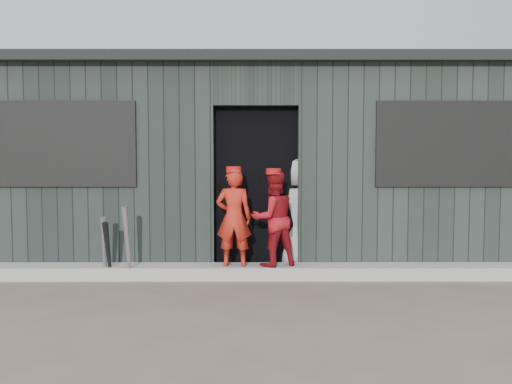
{
  "coord_description": "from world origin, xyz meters",
  "views": [
    {
      "loc": [
        -0.01,
        -4.68,
        1.45
      ],
      "look_at": [
        0.0,
        1.8,
        1.0
      ],
      "focal_mm": 40.0,
      "sensor_mm": 36.0,
      "label": 1
    }
  ],
  "objects_px": {
    "player_red_left": "(234,218)",
    "bat_right": "(108,251)",
    "player_red_right": "(273,218)",
    "bat_mid": "(127,244)",
    "player_grey_back": "(301,214)",
    "dugout": "(256,164)",
    "bat_left": "(104,248)"
  },
  "relations": [
    {
      "from": "player_red_left",
      "to": "bat_right",
      "type": "bearing_deg",
      "value": 6.94
    },
    {
      "from": "player_red_left",
      "to": "player_red_right",
      "type": "distance_m",
      "value": 0.45
    },
    {
      "from": "bat_mid",
      "to": "player_red_left",
      "type": "bearing_deg",
      "value": 8.43
    },
    {
      "from": "player_grey_back",
      "to": "dugout",
      "type": "xyz_separation_m",
      "value": [
        -0.55,
        1.25,
        0.59
      ]
    },
    {
      "from": "player_red_right",
      "to": "dugout",
      "type": "relative_size",
      "value": 0.13
    },
    {
      "from": "player_red_left",
      "to": "bat_mid",
      "type": "bearing_deg",
      "value": 10.15
    },
    {
      "from": "bat_left",
      "to": "dugout",
      "type": "bearing_deg",
      "value": 46.15
    },
    {
      "from": "player_red_left",
      "to": "dugout",
      "type": "bearing_deg",
      "value": -96.63
    },
    {
      "from": "bat_mid",
      "to": "player_red_left",
      "type": "distance_m",
      "value": 1.22
    },
    {
      "from": "player_grey_back",
      "to": "dugout",
      "type": "distance_m",
      "value": 1.49
    },
    {
      "from": "player_red_right",
      "to": "player_grey_back",
      "type": "relative_size",
      "value": 0.79
    },
    {
      "from": "bat_right",
      "to": "dugout",
      "type": "bearing_deg",
      "value": 48.08
    },
    {
      "from": "player_red_right",
      "to": "bat_left",
      "type": "bearing_deg",
      "value": -19.52
    },
    {
      "from": "player_red_left",
      "to": "player_grey_back",
      "type": "height_order",
      "value": "player_grey_back"
    },
    {
      "from": "player_red_right",
      "to": "player_grey_back",
      "type": "distance_m",
      "value": 0.57
    },
    {
      "from": "bat_left",
      "to": "bat_mid",
      "type": "xyz_separation_m",
      "value": [
        0.29,
        -0.11,
        0.07
      ]
    },
    {
      "from": "bat_left",
      "to": "bat_mid",
      "type": "height_order",
      "value": "bat_mid"
    },
    {
      "from": "player_red_left",
      "to": "player_grey_back",
      "type": "relative_size",
      "value": 0.8
    },
    {
      "from": "bat_mid",
      "to": "player_red_left",
      "type": "relative_size",
      "value": 0.78
    },
    {
      "from": "bat_left",
      "to": "player_red_right",
      "type": "height_order",
      "value": "player_red_right"
    },
    {
      "from": "bat_mid",
      "to": "dugout",
      "type": "relative_size",
      "value": 0.1
    },
    {
      "from": "dugout",
      "to": "bat_right",
      "type": "bearing_deg",
      "value": -131.92
    },
    {
      "from": "player_red_left",
      "to": "dugout",
      "type": "xyz_separation_m",
      "value": [
        0.25,
        1.72,
        0.58
      ]
    },
    {
      "from": "bat_right",
      "to": "player_red_right",
      "type": "bearing_deg",
      "value": 4.41
    },
    {
      "from": "dugout",
      "to": "bat_left",
      "type": "bearing_deg",
      "value": -133.85
    },
    {
      "from": "player_grey_back",
      "to": "bat_right",
      "type": "bearing_deg",
      "value": 5.26
    },
    {
      "from": "bat_mid",
      "to": "dugout",
      "type": "height_order",
      "value": "dugout"
    },
    {
      "from": "bat_left",
      "to": "bat_mid",
      "type": "bearing_deg",
      "value": -20.76
    },
    {
      "from": "bat_mid",
      "to": "player_grey_back",
      "type": "bearing_deg",
      "value": 18.01
    },
    {
      "from": "player_red_left",
      "to": "dugout",
      "type": "distance_m",
      "value": 1.83
    },
    {
      "from": "player_grey_back",
      "to": "player_red_right",
      "type": "bearing_deg",
      "value": 42.5
    },
    {
      "from": "bat_left",
      "to": "player_grey_back",
      "type": "bearing_deg",
      "value": 13.29
    }
  ]
}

